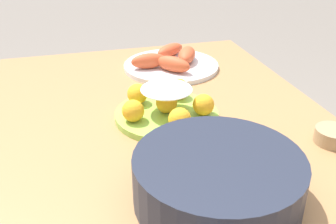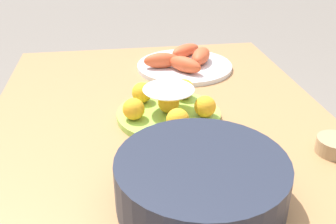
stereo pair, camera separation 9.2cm
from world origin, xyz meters
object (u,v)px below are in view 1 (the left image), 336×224
object	(u,v)px
serving_bowl	(218,177)
sauce_bowl	(333,135)
cake_plate	(166,107)
seafood_platter	(171,62)
dining_table	(169,175)

from	to	relation	value
serving_bowl	sauce_bowl	size ratio (longest dim) A/B	3.73
cake_plate	seafood_platter	world-z (taller)	cake_plate
dining_table	cake_plate	size ratio (longest dim) A/B	5.06
dining_table	cake_plate	xyz separation A→B (m)	(-0.09, 0.02, 0.14)
dining_table	seafood_platter	bearing A→B (deg)	164.09
cake_plate	sauce_bowl	xyz separation A→B (m)	(0.21, 0.33, -0.01)
sauce_bowl	seafood_platter	size ratio (longest dim) A/B	0.26
dining_table	serving_bowl	world-z (taller)	serving_bowl
sauce_bowl	seafood_platter	bearing A→B (deg)	-157.20
cake_plate	sauce_bowl	bearing A→B (deg)	57.65
serving_bowl	sauce_bowl	xyz separation A→B (m)	(-0.11, 0.32, -0.03)
serving_bowl	cake_plate	bearing A→B (deg)	-178.52
dining_table	seafood_platter	distance (m)	0.45
sauce_bowl	dining_table	bearing A→B (deg)	-108.86
dining_table	cake_plate	bearing A→B (deg)	169.48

